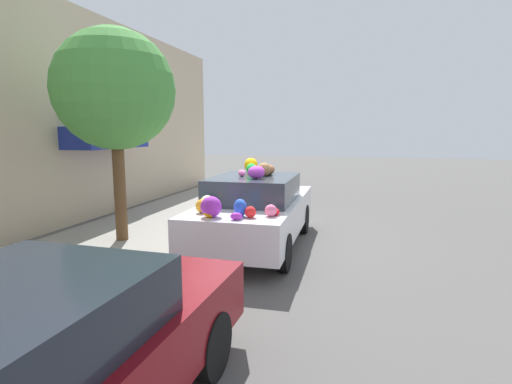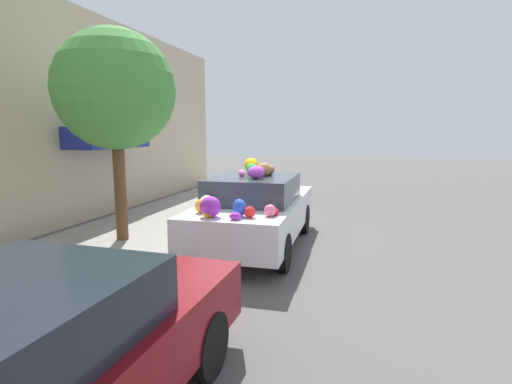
% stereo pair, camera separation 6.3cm
% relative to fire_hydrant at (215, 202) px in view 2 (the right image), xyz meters
% --- Properties ---
extents(ground_plane, '(60.00, 60.00, 0.00)m').
position_rel_fire_hydrant_xyz_m(ground_plane, '(-2.24, -1.67, -0.45)').
color(ground_plane, '#565451').
extents(sidewalk_curb, '(24.00, 3.20, 0.11)m').
position_rel_fire_hydrant_xyz_m(sidewalk_curb, '(-2.24, 1.03, -0.40)').
color(sidewalk_curb, gray).
rests_on(sidewalk_curb, ground).
extents(building_facade, '(18.00, 1.20, 5.43)m').
position_rel_fire_hydrant_xyz_m(building_facade, '(-2.18, 3.26, 2.24)').
color(building_facade, '#C6B293').
rests_on(building_facade, ground).
extents(street_tree, '(2.38, 2.38, 4.24)m').
position_rel_fire_hydrant_xyz_m(street_tree, '(-2.86, 0.93, 2.69)').
color(street_tree, brown).
rests_on(street_tree, sidewalk_curb).
extents(fire_hydrant, '(0.20, 0.20, 0.70)m').
position_rel_fire_hydrant_xyz_m(fire_hydrant, '(0.00, 0.00, 0.00)').
color(fire_hydrant, red).
rests_on(fire_hydrant, sidewalk_curb).
extents(art_car, '(4.37, 1.92, 1.77)m').
position_rel_fire_hydrant_xyz_m(art_car, '(-2.28, -1.80, 0.34)').
color(art_car, silver).
rests_on(art_car, ground).
extents(parked_car_plain, '(4.01, 1.84, 1.37)m').
position_rel_fire_hydrant_xyz_m(parked_car_plain, '(-7.85, -1.76, 0.27)').
color(parked_car_plain, maroon).
rests_on(parked_car_plain, ground).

